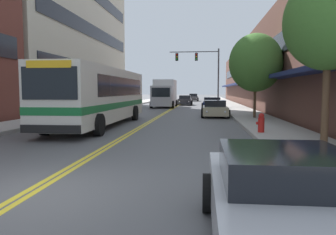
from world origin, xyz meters
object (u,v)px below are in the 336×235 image
car_white_parked_left_near (126,105)px  city_bus (101,94)px  car_silver_parked_right_foreground (286,205)px  street_tree_right_near (329,22)px  fire_hydrant (261,123)px  box_truck (164,93)px  car_charcoal_moving_second (185,101)px  traffic_signal_mast (202,66)px  car_navy_parked_right_far (212,104)px  car_dark_grey_moving_lead (193,98)px  street_tree_right_mid (256,63)px  car_beige_parked_right_mid (215,109)px

car_white_parked_left_near → city_bus: bearing=-82.2°
city_bus → car_silver_parked_right_foreground: city_bus is taller
car_silver_parked_right_foreground → street_tree_right_near: size_ratio=0.75×
city_bus → fire_hydrant: 9.19m
box_truck → fire_hydrant: (7.18, -24.59, -1.07)m
car_charcoal_moving_second → city_bus: bearing=-97.0°
car_charcoal_moving_second → traffic_signal_mast: bearing=-66.4°
car_navy_parked_right_far → street_tree_right_near: size_ratio=0.79×
car_navy_parked_right_far → car_dark_grey_moving_lead: bearing=95.7°
city_bus → box_truck: (1.18, 20.97, -0.15)m
street_tree_right_near → street_tree_right_mid: bearing=92.7°
car_white_parked_left_near → fire_hydrant: size_ratio=5.35×
car_navy_parked_right_far → street_tree_right_near: street_tree_right_near is taller
car_navy_parked_right_far → car_charcoal_moving_second: 10.95m
box_truck → traffic_signal_mast: bearing=8.5°
box_truck → traffic_signal_mast: (4.48, 0.67, 3.31)m
car_silver_parked_right_foreground → car_charcoal_moving_second: car_charcoal_moving_second is taller
car_silver_parked_right_foreground → car_dark_grey_moving_lead: 58.74m
street_tree_right_mid → fire_hydrant: 8.76m
car_white_parked_left_near → street_tree_right_mid: bearing=-40.1°
traffic_signal_mast → fire_hydrant: bearing=-83.9°
city_bus → car_dark_grey_moving_lead: 44.68m
car_white_parked_left_near → car_silver_parked_right_foreground: car_silver_parked_right_foreground is taller
car_charcoal_moving_second → box_truck: size_ratio=0.64×
car_charcoal_moving_second → street_tree_right_mid: bearing=-75.1°
car_navy_parked_right_far → fire_hydrant: car_navy_parked_right_far is taller
car_dark_grey_moving_lead → car_charcoal_moving_second: bearing=-92.1°
car_silver_parked_right_foreground → traffic_signal_mast: bearing=91.9°
traffic_signal_mast → street_tree_right_near: traffic_signal_mast is taller
street_tree_right_mid → box_truck: bearing=116.2°
city_bus → street_tree_right_near: 12.30m
city_bus → traffic_signal_mast: traffic_signal_mast is taller
city_bus → car_navy_parked_right_far: city_bus is taller
box_truck → street_tree_right_near: street_tree_right_near is taller
car_white_parked_left_near → car_charcoal_moving_second: size_ratio=1.07×
car_silver_parked_right_foreground → box_truck: bearing=99.2°
car_white_parked_left_near → car_beige_parked_right_mid: car_beige_parked_right_mid is taller
city_bus → car_navy_parked_right_far: (6.76, 16.61, -1.20)m
car_silver_parked_right_foreground → box_truck: 35.62m
city_bus → car_beige_parked_right_mid: 9.86m
box_truck → street_tree_right_mid: street_tree_right_mid is taller
car_charcoal_moving_second → traffic_signal_mast: traffic_signal_mast is taller
city_bus → fire_hydrant: (8.36, -3.62, -1.21)m
car_charcoal_moving_second → street_tree_right_mid: size_ratio=0.75×
car_dark_grey_moving_lead → fire_hydrant: 48.31m
box_truck → car_navy_parked_right_far: bearing=-38.0°
car_beige_parked_right_mid → car_charcoal_moving_second: size_ratio=1.01×
car_navy_parked_right_far → box_truck: box_truck is taller
box_truck → street_tree_right_mid: size_ratio=1.18×
street_tree_right_near → city_bus: bearing=144.6°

